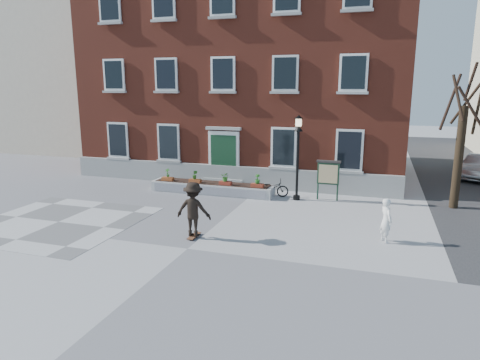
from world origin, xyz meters
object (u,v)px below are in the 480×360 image
(bystander, at_px, (386,220))
(lamp_post, at_px, (298,146))
(parked_car, at_px, (480,167))
(skateboarder, at_px, (193,209))
(notice_board, at_px, (328,173))
(bicycle, at_px, (271,188))

(bystander, distance_m, lamp_post, 6.23)
(parked_car, height_order, skateboarder, skateboarder)
(parked_car, bearing_deg, notice_board, -111.97)
(notice_board, bearing_deg, skateboarder, -120.36)
(bystander, xyz_separation_m, notice_board, (-2.53, 4.91, 0.50))
(bicycle, relative_size, bystander, 1.08)
(bystander, height_order, lamp_post, lamp_post)
(bicycle, distance_m, skateboarder, 6.49)
(bicycle, bearing_deg, notice_board, -98.77)
(notice_board, distance_m, skateboarder, 7.60)
(parked_car, bearing_deg, bystander, -88.87)
(bicycle, distance_m, bystander, 6.99)
(notice_board, bearing_deg, lamp_post, -164.01)
(bicycle, height_order, lamp_post, lamp_post)
(parked_car, height_order, lamp_post, lamp_post)
(notice_board, relative_size, skateboarder, 0.94)
(bystander, bearing_deg, lamp_post, 10.79)
(parked_car, distance_m, skateboarder, 18.22)
(parked_car, relative_size, notice_board, 2.21)
(skateboarder, bearing_deg, notice_board, 59.64)
(bystander, distance_m, notice_board, 5.55)
(bystander, relative_size, notice_board, 0.82)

